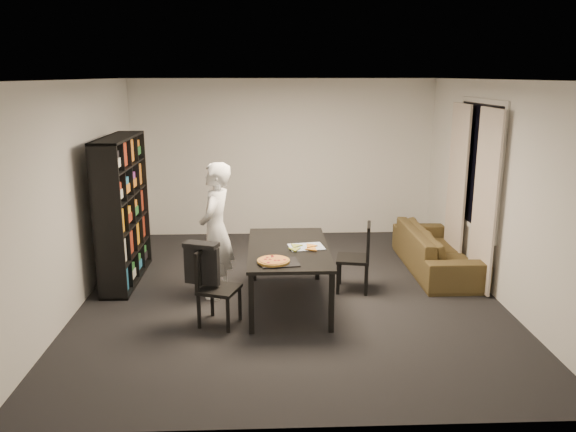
{
  "coord_description": "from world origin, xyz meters",
  "views": [
    {
      "loc": [
        -0.31,
        -6.55,
        2.65
      ],
      "look_at": [
        -0.04,
        -0.2,
        1.05
      ],
      "focal_mm": 35.0,
      "sensor_mm": 36.0,
      "label": 1
    }
  ],
  "objects_px": {
    "bookshelf": "(123,210)",
    "chair_left": "(212,282)",
    "dining_table": "(288,252)",
    "chair_right": "(360,253)",
    "sofa": "(436,250)",
    "baking_tray": "(280,263)",
    "person": "(216,230)",
    "pepperoni_pizza": "(273,261)"
  },
  "relations": [
    {
      "from": "chair_left",
      "to": "person",
      "type": "bearing_deg",
      "value": 20.79
    },
    {
      "from": "bookshelf",
      "to": "dining_table",
      "type": "height_order",
      "value": "bookshelf"
    },
    {
      "from": "chair_right",
      "to": "pepperoni_pizza",
      "type": "relative_size",
      "value": 2.48
    },
    {
      "from": "dining_table",
      "to": "person",
      "type": "distance_m",
      "value": 0.93
    },
    {
      "from": "chair_right",
      "to": "sofa",
      "type": "bearing_deg",
      "value": 132.19
    },
    {
      "from": "chair_left",
      "to": "baking_tray",
      "type": "height_order",
      "value": "chair_left"
    },
    {
      "from": "dining_table",
      "to": "chair_left",
      "type": "height_order",
      "value": "chair_left"
    },
    {
      "from": "pepperoni_pizza",
      "to": "chair_left",
      "type": "bearing_deg",
      "value": 175.94
    },
    {
      "from": "pepperoni_pizza",
      "to": "sofa",
      "type": "xyz_separation_m",
      "value": [
        2.29,
        1.66,
        -0.43
      ]
    },
    {
      "from": "bookshelf",
      "to": "sofa",
      "type": "bearing_deg",
      "value": 2.73
    },
    {
      "from": "chair_left",
      "to": "sofa",
      "type": "distance_m",
      "value": 3.38
    },
    {
      "from": "pepperoni_pizza",
      "to": "dining_table",
      "type": "bearing_deg",
      "value": 71.98
    },
    {
      "from": "dining_table",
      "to": "chair_left",
      "type": "distance_m",
      "value": 1.0
    },
    {
      "from": "person",
      "to": "baking_tray",
      "type": "xyz_separation_m",
      "value": [
        0.75,
        -0.86,
        -0.12
      ]
    },
    {
      "from": "dining_table",
      "to": "sofa",
      "type": "distance_m",
      "value": 2.4
    },
    {
      "from": "chair_left",
      "to": "chair_right",
      "type": "height_order",
      "value": "chair_right"
    },
    {
      "from": "chair_right",
      "to": "person",
      "type": "xyz_separation_m",
      "value": [
        -1.78,
        -0.08,
        0.33
      ]
    },
    {
      "from": "person",
      "to": "chair_left",
      "type": "bearing_deg",
      "value": 13.61
    },
    {
      "from": "person",
      "to": "baking_tray",
      "type": "bearing_deg",
      "value": 53.28
    },
    {
      "from": "bookshelf",
      "to": "pepperoni_pizza",
      "type": "height_order",
      "value": "bookshelf"
    },
    {
      "from": "dining_table",
      "to": "chair_left",
      "type": "xyz_separation_m",
      "value": [
        -0.85,
        -0.51,
        -0.16
      ]
    },
    {
      "from": "chair_left",
      "to": "person",
      "type": "height_order",
      "value": "person"
    },
    {
      "from": "bookshelf",
      "to": "baking_tray",
      "type": "bearing_deg",
      "value": -36.29
    },
    {
      "from": "chair_left",
      "to": "pepperoni_pizza",
      "type": "height_order",
      "value": "chair_left"
    },
    {
      "from": "person",
      "to": "sofa",
      "type": "relative_size",
      "value": 0.83
    },
    {
      "from": "bookshelf",
      "to": "chair_left",
      "type": "distance_m",
      "value": 1.96
    },
    {
      "from": "person",
      "to": "pepperoni_pizza",
      "type": "height_order",
      "value": "person"
    },
    {
      "from": "bookshelf",
      "to": "sofa",
      "type": "xyz_separation_m",
      "value": [
        4.22,
        0.2,
        -0.66
      ]
    },
    {
      "from": "baking_tray",
      "to": "bookshelf",
      "type": "bearing_deg",
      "value": 143.71
    },
    {
      "from": "dining_table",
      "to": "person",
      "type": "relative_size",
      "value": 1.01
    },
    {
      "from": "bookshelf",
      "to": "baking_tray",
      "type": "relative_size",
      "value": 4.75
    },
    {
      "from": "dining_table",
      "to": "baking_tray",
      "type": "distance_m",
      "value": 0.58
    },
    {
      "from": "chair_left",
      "to": "sofa",
      "type": "relative_size",
      "value": 0.42
    },
    {
      "from": "dining_table",
      "to": "chair_right",
      "type": "distance_m",
      "value": 1.0
    },
    {
      "from": "bookshelf",
      "to": "chair_left",
      "type": "bearing_deg",
      "value": -48.19
    },
    {
      "from": "chair_left",
      "to": "chair_right",
      "type": "bearing_deg",
      "value": -43.42
    },
    {
      "from": "sofa",
      "to": "person",
      "type": "bearing_deg",
      "value": 105.1
    },
    {
      "from": "chair_left",
      "to": "baking_tray",
      "type": "distance_m",
      "value": 0.77
    },
    {
      "from": "baking_tray",
      "to": "pepperoni_pizza",
      "type": "bearing_deg",
      "value": 177.03
    },
    {
      "from": "bookshelf",
      "to": "chair_left",
      "type": "xyz_separation_m",
      "value": [
        1.27,
        -1.41,
        -0.47
      ]
    },
    {
      "from": "chair_right",
      "to": "pepperoni_pizza",
      "type": "height_order",
      "value": "chair_right"
    },
    {
      "from": "person",
      "to": "sofa",
      "type": "xyz_separation_m",
      "value": [
        2.97,
        0.8,
        -0.54
      ]
    }
  ]
}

